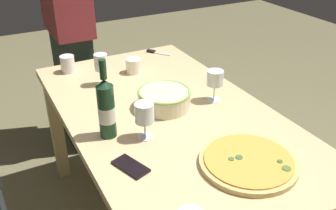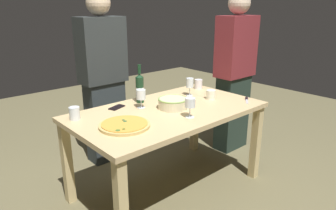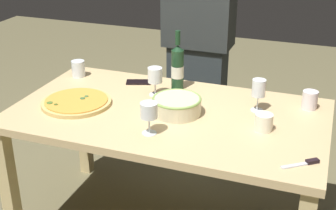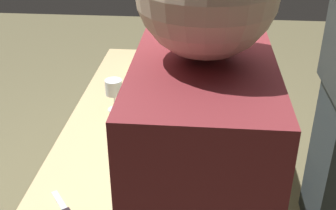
# 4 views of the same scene
# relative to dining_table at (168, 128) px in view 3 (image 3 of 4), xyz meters

# --- Properties ---
(dining_table) EXTENTS (1.60, 0.90, 0.75)m
(dining_table) POSITION_rel_dining_table_xyz_m (0.00, 0.00, 0.00)
(dining_table) COLOR #D3B47E
(dining_table) RESTS_ON ground
(pizza) EXTENTS (0.37, 0.37, 0.03)m
(pizza) POSITION_rel_dining_table_xyz_m (-0.49, -0.08, 0.11)
(pizza) COLOR tan
(pizza) RESTS_ON dining_table
(serving_bowl) EXTENTS (0.25, 0.25, 0.09)m
(serving_bowl) POSITION_rel_dining_table_xyz_m (0.05, -0.01, 0.14)
(serving_bowl) COLOR beige
(serving_bowl) RESTS_ON dining_table
(wine_bottle) EXTENTS (0.07, 0.07, 0.34)m
(wine_bottle) POSITION_rel_dining_table_xyz_m (-0.06, 0.31, 0.22)
(wine_bottle) COLOR #183920
(wine_bottle) RESTS_ON dining_table
(wine_glass_near_pizza) EXTENTS (0.07, 0.07, 0.17)m
(wine_glass_near_pizza) POSITION_rel_dining_table_xyz_m (0.43, 0.17, 0.21)
(wine_glass_near_pizza) COLOR white
(wine_glass_near_pizza) RESTS_ON dining_table
(wine_glass_by_bottle) EXTENTS (0.08, 0.08, 0.16)m
(wine_glass_by_bottle) POSITION_rel_dining_table_xyz_m (-0.14, 0.18, 0.20)
(wine_glass_by_bottle) COLOR white
(wine_glass_by_bottle) RESTS_ON dining_table
(wine_glass_far_left) EXTENTS (0.08, 0.08, 0.16)m
(wine_glass_far_left) POSITION_rel_dining_table_xyz_m (0.00, -0.25, 0.21)
(wine_glass_far_left) COLOR white
(wine_glass_far_left) RESTS_ON dining_table
(cup_amber) EXTENTS (0.08, 0.08, 0.10)m
(cup_amber) POSITION_rel_dining_table_xyz_m (0.68, 0.29, 0.14)
(cup_amber) COLOR silver
(cup_amber) RESTS_ON dining_table
(cup_ceramic) EXTENTS (0.09, 0.09, 0.08)m
(cup_ceramic) POSITION_rel_dining_table_xyz_m (0.49, -0.04, 0.13)
(cup_ceramic) COLOR white
(cup_ceramic) RESTS_ON dining_table
(cup_spare) EXTENTS (0.08, 0.08, 0.10)m
(cup_spare) POSITION_rel_dining_table_xyz_m (-0.69, 0.29, 0.14)
(cup_spare) COLOR white
(cup_spare) RESTS_ON dining_table
(cell_phone) EXTENTS (0.16, 0.11, 0.01)m
(cell_phone) POSITION_rel_dining_table_xyz_m (-0.30, 0.31, 0.10)
(cell_phone) COLOR black
(cell_phone) RESTS_ON dining_table
(pizza_knife) EXTENTS (0.15, 0.12, 0.02)m
(pizza_knife) POSITION_rel_dining_table_xyz_m (0.71, -0.28, 0.10)
(pizza_knife) COLOR silver
(pizza_knife) RESTS_ON dining_table
(person_guest_left) EXTENTS (0.45, 0.24, 1.71)m
(person_guest_left) POSITION_rel_dining_table_xyz_m (-0.10, 0.86, 0.21)
(person_guest_left) COLOR #2C3337
(person_guest_left) RESTS_ON ground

